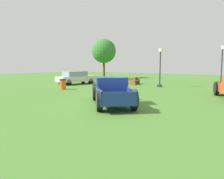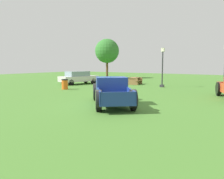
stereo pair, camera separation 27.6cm
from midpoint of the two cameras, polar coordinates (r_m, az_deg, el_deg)
ground_plane at (r=13.32m, az=-0.96°, el=-3.80°), size 80.00×80.00×0.00m
pickup_truck_foreground at (r=13.47m, az=-0.81°, el=-0.40°), size 4.78×5.17×1.60m
sedan_distant_a at (r=26.57m, az=-9.34°, el=3.01°), size 2.90×4.75×1.48m
lamp_post_near at (r=24.40m, az=25.47°, el=5.45°), size 0.36×0.36×4.16m
lamp_post_far at (r=23.45m, az=11.62°, el=5.70°), size 0.36×0.36×3.98m
picnic_table at (r=26.15m, az=4.65°, el=2.40°), size 1.72×1.99×0.78m
trash_can at (r=21.39m, az=-12.59°, el=1.29°), size 0.59×0.59×0.95m
oak_tree_west at (r=37.05m, az=-2.27°, el=9.59°), size 3.86×3.86×6.29m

